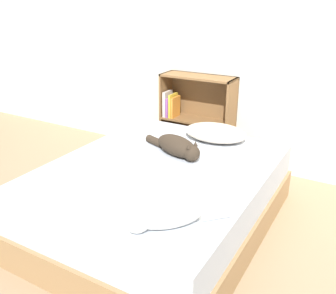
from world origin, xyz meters
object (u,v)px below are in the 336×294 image
object	(u,v)px
cat_light	(163,215)
cat_dark	(178,146)
pillow	(215,133)
bookshelf	(196,118)
bed	(159,197)

from	to	relation	value
cat_light	cat_dark	distance (m)	0.94
pillow	bookshelf	world-z (taller)	bookshelf
bed	cat_light	bearing A→B (deg)	-56.55
bed	cat_light	xyz separation A→B (m)	(0.40, -0.61, 0.31)
bed	cat_dark	distance (m)	0.39
bed	cat_light	world-z (taller)	cat_light
bed	cat_dark	xyz separation A→B (m)	(0.02, 0.25, 0.31)
pillow	bed	bearing A→B (deg)	-100.66
cat_dark	bookshelf	bearing A→B (deg)	128.12
bed	cat_light	size ratio (longest dim) A/B	3.96
bed	pillow	bearing A→B (deg)	79.34
pillow	cat_light	distance (m)	1.33
pillow	cat_light	size ratio (longest dim) A/B	1.13
pillow	cat_light	xyz separation A→B (m)	(0.27, -1.30, 0.01)
bookshelf	cat_dark	bearing A→B (deg)	-72.12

